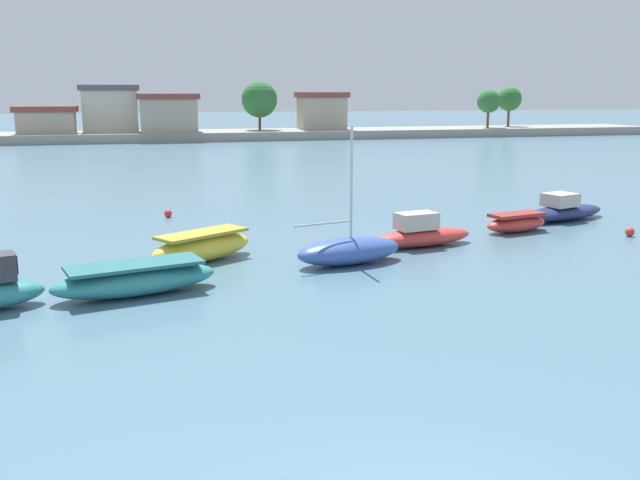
# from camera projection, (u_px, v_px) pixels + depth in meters

# --- Properties ---
(moored_boat_2) EXTENTS (5.48, 3.03, 1.01)m
(moored_boat_2) POSITION_uv_depth(u_px,v_px,m) (136.00, 279.00, 22.25)
(moored_boat_2) COLOR teal
(moored_boat_2) RESTS_ON ground
(moored_boat_3) EXTENTS (4.55, 3.67, 1.11)m
(moored_boat_3) POSITION_uv_depth(u_px,v_px,m) (202.00, 247.00, 26.62)
(moored_boat_3) COLOR yellow
(moored_boat_3) RESTS_ON ground
(moored_boat_4) EXTENTS (4.53, 2.65, 5.08)m
(moored_boat_4) POSITION_uv_depth(u_px,v_px,m) (349.00, 250.00, 26.19)
(moored_boat_4) COLOR #3856A8
(moored_boat_4) RESTS_ON ground
(moored_boat_5) EXTENTS (4.82, 2.22, 1.43)m
(moored_boat_5) POSITION_uv_depth(u_px,v_px,m) (421.00, 234.00, 29.13)
(moored_boat_5) COLOR #C63833
(moored_boat_5) RESTS_ON ground
(moored_boat_6) EXTENTS (3.43, 1.92, 0.87)m
(moored_boat_6) POSITION_uv_depth(u_px,v_px,m) (516.00, 223.00, 32.10)
(moored_boat_6) COLOR #C63833
(moored_boat_6) RESTS_ON ground
(moored_boat_7) EXTENTS (5.59, 3.22, 1.36)m
(moored_boat_7) POSITION_uv_depth(u_px,v_px,m) (563.00, 211.00, 35.01)
(moored_boat_7) COLOR navy
(moored_boat_7) RESTS_ON ground
(mooring_buoy_0) EXTENTS (0.39, 0.39, 0.39)m
(mooring_buoy_0) POSITION_uv_depth(u_px,v_px,m) (168.00, 213.00, 35.83)
(mooring_buoy_0) COLOR red
(mooring_buoy_0) RESTS_ON ground
(mooring_buoy_2) EXTENTS (0.40, 0.40, 0.40)m
(mooring_buoy_2) POSITION_uv_depth(u_px,v_px,m) (630.00, 232.00, 31.13)
(mooring_buoy_2) COLOR red
(mooring_buoy_2) RESTS_ON ground
(distant_shoreline) EXTENTS (134.29, 9.21, 7.48)m
(distant_shoreline) POSITION_uv_depth(u_px,v_px,m) (173.00, 126.00, 90.29)
(distant_shoreline) COLOR gray
(distant_shoreline) RESTS_ON ground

